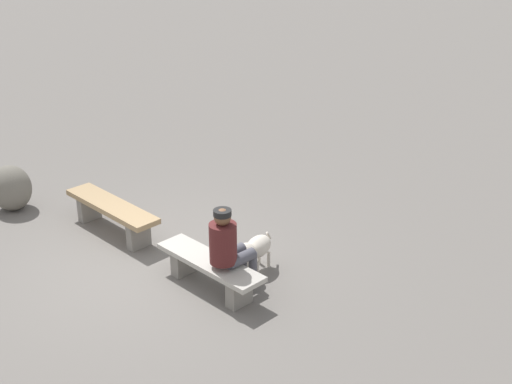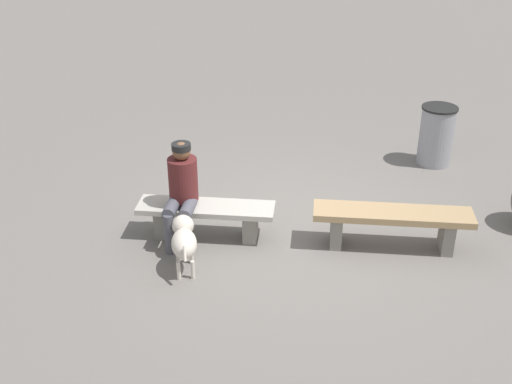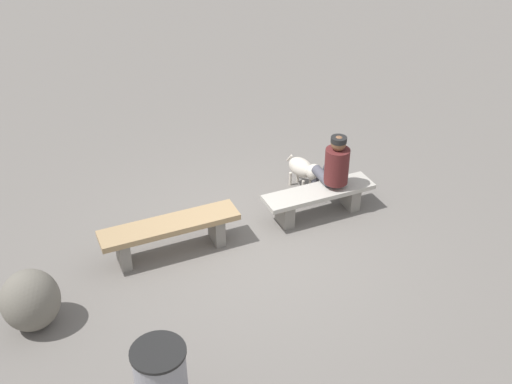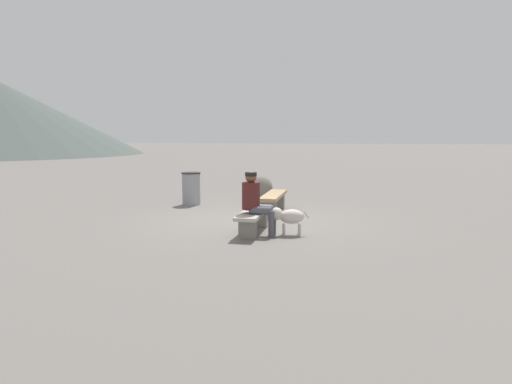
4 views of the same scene
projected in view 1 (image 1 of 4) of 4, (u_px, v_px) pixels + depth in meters
ground at (140, 267)px, 9.36m from camera, size 210.00×210.00×0.06m
bench_left at (112, 212)px, 10.10m from camera, size 1.84×0.44×0.48m
bench_right at (210, 268)px, 8.70m from camera, size 1.64×0.44×0.42m
seated_person at (228, 245)px, 8.43m from camera, size 0.34×0.64×1.22m
dog at (255, 248)px, 9.04m from camera, size 0.39×0.74×0.54m
boulder at (11, 188)px, 10.84m from camera, size 0.79×0.77×0.74m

